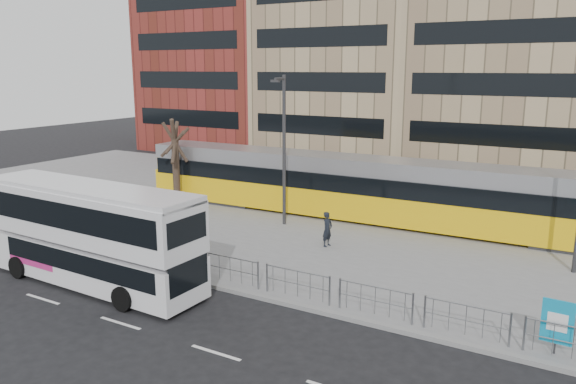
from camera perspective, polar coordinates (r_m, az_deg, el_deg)
The scene contains 13 objects.
ground at distance 21.65m, azimuth -5.12°, elevation -10.30°, with size 120.00×120.00×0.00m, color black.
plaza at distance 31.65m, azimuth 7.46°, elevation -2.79°, with size 64.00×24.00×0.15m, color slate.
kerb at distance 21.66m, azimuth -5.04°, elevation -10.08°, with size 64.00×0.25×0.17m, color gray.
building_row at distance 51.71m, azimuth 19.58°, elevation 16.89°, with size 70.40×18.40×31.20m.
pedestrian_barrier at distance 20.68m, azimuth 0.23°, elevation -8.45°, with size 32.07×0.07×1.10m.
road_markings at distance 18.24m, azimuth -9.92°, elevation -15.03°, with size 62.00×0.12×0.01m, color white.
double_decker_bus at distance 23.12m, azimuth -19.44°, elevation -3.83°, with size 10.04×2.77×3.99m.
tram at distance 30.84m, azimuth 9.21°, elevation 0.19°, with size 29.22×3.53×3.44m.
ad_panel at distance 18.50m, azimuth 25.69°, elevation -11.87°, with size 0.89×0.12×1.67m.
pedestrian at distance 26.40m, azimuth 4.02°, elevation -3.78°, with size 0.60×0.40×1.66m, color black.
traffic_light_west at distance 24.87m, azimuth -15.36°, elevation -2.50°, with size 0.19×0.22×3.10m.
lamp_post_west at distance 29.32m, azimuth -0.46°, elevation 4.85°, with size 0.45×1.04×7.88m.
bare_tree at distance 34.81m, azimuth -11.53°, elevation 7.55°, with size 4.68×4.68×7.49m.
Camera 1 is at (11.59, -16.25, 8.40)m, focal length 35.00 mm.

